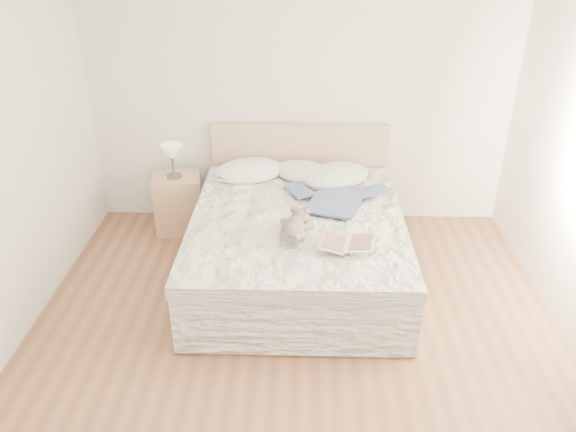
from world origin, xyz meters
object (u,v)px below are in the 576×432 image
object	(u,v)px
bed	(297,241)
table_lamp	(172,154)
childrens_book	(347,243)
photo_book	(235,177)
teddy_bear	(293,234)
nightstand	(178,203)

from	to	relation	value
bed	table_lamp	world-z (taller)	bed
childrens_book	photo_book	bearing A→B (deg)	141.75
table_lamp	photo_book	xyz separation A→B (m)	(0.60, -0.14, -0.16)
bed	table_lamp	bearing A→B (deg)	148.20
bed	photo_book	world-z (taller)	bed
photo_book	bed	bearing A→B (deg)	-40.92
teddy_bear	table_lamp	bearing A→B (deg)	146.30
nightstand	photo_book	size ratio (longest dim) A/B	1.66
table_lamp	teddy_bear	xyz separation A→B (m)	(1.15, -1.22, -0.14)
childrens_book	teddy_bear	xyz separation A→B (m)	(-0.40, 0.09, 0.02)
photo_book	childrens_book	bearing A→B (deg)	-46.30
table_lamp	photo_book	bearing A→B (deg)	-13.43
bed	photo_book	bearing A→B (deg)	134.74
photo_book	teddy_bear	size ratio (longest dim) A/B	1.05
nightstand	table_lamp	bearing A→B (deg)	-114.69
childrens_book	teddy_bear	distance (m)	0.41
bed	teddy_bear	distance (m)	0.60
bed	teddy_bear	bearing A→B (deg)	-93.19
bed	childrens_book	distance (m)	0.76
photo_book	teddy_bear	bearing A→B (deg)	-58.36
bed	teddy_bear	world-z (taller)	bed
nightstand	teddy_bear	distance (m)	1.72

